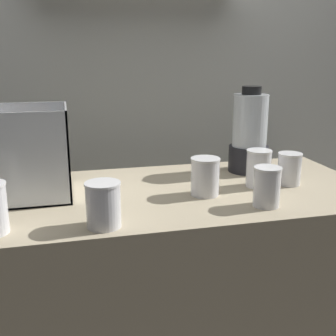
{
  "coord_description": "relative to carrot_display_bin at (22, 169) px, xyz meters",
  "views": [
    {
      "loc": [
        -0.32,
        -1.29,
        1.35
      ],
      "look_at": [
        0.0,
        0.0,
        0.98
      ],
      "focal_mm": 44.7,
      "sensor_mm": 36.0,
      "label": 1
    }
  ],
  "objects": [
    {
      "name": "counter",
      "position": [
        0.47,
        -0.06,
        -0.54
      ],
      "size": [
        1.4,
        0.64,
        0.9
      ],
      "primitive_type": "cube",
      "color": "tan",
      "rests_on": "ground_plane"
    },
    {
      "name": "juice_cup_pomegranate_far_right",
      "position": [
        0.78,
        -0.09,
        -0.03
      ],
      "size": [
        0.09,
        0.09,
        0.13
      ],
      "color": "white",
      "rests_on": "counter"
    },
    {
      "name": "juice_cup_mango_rightmost",
      "position": [
        0.9,
        -0.09,
        -0.04
      ],
      "size": [
        0.08,
        0.08,
        0.11
      ],
      "color": "white",
      "rests_on": "counter"
    },
    {
      "name": "juice_cup_pomegranate_left",
      "position": [
        0.23,
        -0.31,
        -0.03
      ],
      "size": [
        0.1,
        0.1,
        0.12
      ],
      "color": "white",
      "rests_on": "counter"
    },
    {
      "name": "juice_cup_pomegranate_right",
      "position": [
        0.72,
        -0.27,
        -0.04
      ],
      "size": [
        0.08,
        0.08,
        0.12
      ],
      "color": "white",
      "rests_on": "counter"
    },
    {
      "name": "blender_pitcher",
      "position": [
        0.83,
        0.1,
        0.05
      ],
      "size": [
        0.15,
        0.15,
        0.33
      ],
      "color": "black",
      "rests_on": "counter"
    },
    {
      "name": "carrot_display_bin",
      "position": [
        0.0,
        0.0,
        0.0
      ],
      "size": [
        0.3,
        0.25,
        0.29
      ],
      "color": "white",
      "rests_on": "counter"
    },
    {
      "name": "back_wall_unit",
      "position": [
        0.46,
        0.7,
        0.27
      ],
      "size": [
        2.6,
        0.24,
        2.5
      ],
      "color": "silver",
      "rests_on": "ground_plane"
    },
    {
      "name": "juice_cup_mango_middle",
      "position": [
        0.57,
        -0.13,
        -0.03
      ],
      "size": [
        0.1,
        0.1,
        0.12
      ],
      "color": "white",
      "rests_on": "counter"
    }
  ]
}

